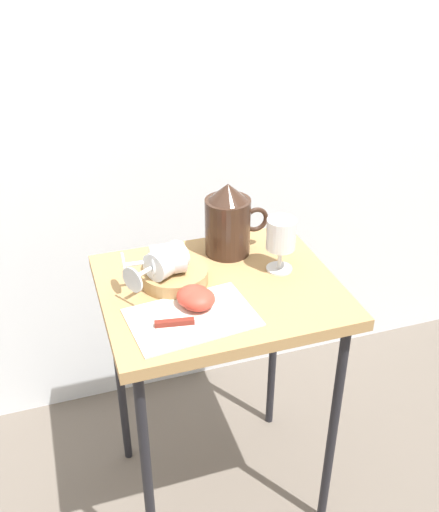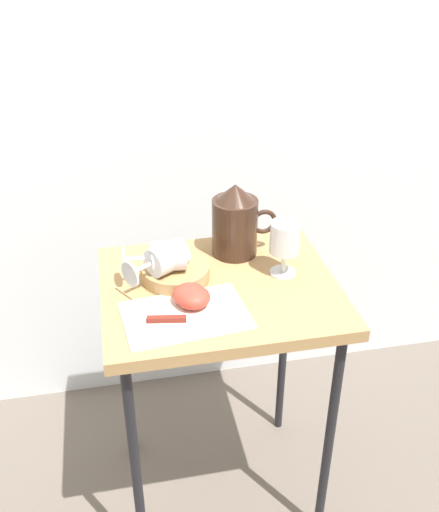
# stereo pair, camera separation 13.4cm
# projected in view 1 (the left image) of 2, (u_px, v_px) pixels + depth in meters

# --- Properties ---
(ground_plane) EXTENTS (6.00, 6.00, 0.00)m
(ground_plane) POSITION_uv_depth(u_px,v_px,m) (220.00, 485.00, 1.75)
(ground_plane) COLOR #665B51
(curtain_drape) EXTENTS (2.40, 0.03, 2.18)m
(curtain_drape) POSITION_uv_depth(u_px,v_px,m) (162.00, 74.00, 1.61)
(curtain_drape) COLOR white
(curtain_drape) RESTS_ON ground_plane
(table) EXTENTS (0.56, 0.47, 0.72)m
(table) POSITION_uv_depth(u_px,v_px,m) (220.00, 311.00, 1.42)
(table) COLOR #AD8451
(table) RESTS_ON ground_plane
(linen_napkin) EXTENTS (0.29, 0.21, 0.00)m
(linen_napkin) POSITION_uv_depth(u_px,v_px,m) (192.00, 317.00, 1.27)
(linen_napkin) COLOR silver
(linen_napkin) RESTS_ON table
(basket_tray) EXTENTS (0.16, 0.16, 0.03)m
(basket_tray) POSITION_uv_depth(u_px,v_px,m) (174.00, 276.00, 1.39)
(basket_tray) COLOR #AD8451
(basket_tray) RESTS_ON table
(pitcher) EXTENTS (0.17, 0.12, 0.19)m
(pitcher) POSITION_uv_depth(u_px,v_px,m) (228.00, 225.00, 1.48)
(pitcher) COLOR #382319
(pitcher) RESTS_ON table
(wine_glass_upright) EXTENTS (0.07, 0.07, 0.14)m
(wine_glass_upright) POSITION_uv_depth(u_px,v_px,m) (281.00, 237.00, 1.40)
(wine_glass_upright) COLOR silver
(wine_glass_upright) RESTS_ON table
(wine_glass_tipped_near) EXTENTS (0.16, 0.13, 0.07)m
(wine_glass_tipped_near) POSITION_uv_depth(u_px,v_px,m) (165.00, 262.00, 1.34)
(wine_glass_tipped_near) COLOR silver
(wine_glass_tipped_near) RESTS_ON basket_tray
(wine_glass_tipped_far) EXTENTS (0.15, 0.08, 0.07)m
(wine_glass_tipped_far) POSITION_uv_depth(u_px,v_px,m) (165.00, 259.00, 1.35)
(wine_glass_tipped_far) COLOR silver
(wine_glass_tipped_far) RESTS_ON basket_tray
(apple_half_left) EXTENTS (0.08, 0.08, 0.04)m
(apple_half_left) POSITION_uv_depth(u_px,v_px,m) (194.00, 296.00, 1.30)
(apple_half_left) COLOR #CC3D2D
(apple_half_left) RESTS_ON linen_napkin
(apple_half_right) EXTENTS (0.08, 0.08, 0.04)m
(apple_half_right) POSITION_uv_depth(u_px,v_px,m) (198.00, 299.00, 1.29)
(apple_half_right) COLOR #CC3D2D
(apple_half_right) RESTS_ON linen_napkin
(knife) EXTENTS (0.21, 0.05, 0.01)m
(knife) POSITION_uv_depth(u_px,v_px,m) (189.00, 322.00, 1.25)
(knife) COLOR silver
(knife) RESTS_ON linen_napkin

